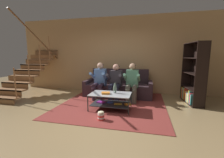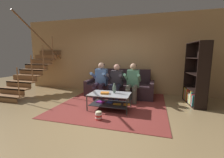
# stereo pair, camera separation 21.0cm
# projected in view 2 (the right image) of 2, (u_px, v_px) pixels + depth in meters

# --- Properties ---
(ground) EXTENTS (16.80, 16.80, 0.00)m
(ground) POSITION_uv_depth(u_px,v_px,m) (100.00, 114.00, 3.71)
(ground) COLOR #9A7F55
(back_partition) EXTENTS (8.40, 0.12, 2.90)m
(back_partition) POSITION_uv_depth(u_px,v_px,m) (122.00, 55.00, 5.82)
(back_partition) COLOR tan
(back_partition) RESTS_ON ground
(staircase_run) EXTENTS (1.06, 2.85, 2.76)m
(staircase_run) POSITION_uv_depth(u_px,v_px,m) (36.00, 66.00, 5.79)
(staircase_run) COLOR #98663F
(staircase_run) RESTS_ON ground
(couch) EXTENTS (2.36, 0.92, 0.94)m
(couch) POSITION_uv_depth(u_px,v_px,m) (120.00, 87.00, 5.40)
(couch) COLOR #34242A
(couch) RESTS_ON ground
(person_seated_left) EXTENTS (0.50, 0.58, 1.20)m
(person_seated_left) POSITION_uv_depth(u_px,v_px,m) (100.00, 79.00, 4.97)
(person_seated_left) COLOR #2C1D2B
(person_seated_left) RESTS_ON ground
(person_seated_middle) EXTENTS (0.50, 0.58, 1.16)m
(person_seated_middle) POSITION_uv_depth(u_px,v_px,m) (116.00, 81.00, 4.82)
(person_seated_middle) COLOR #1F1F30
(person_seated_middle) RESTS_ON ground
(person_seated_right) EXTENTS (0.50, 0.58, 1.19)m
(person_seated_right) POSITION_uv_depth(u_px,v_px,m) (133.00, 81.00, 4.67)
(person_seated_right) COLOR #575649
(person_seated_right) RESTS_ON ground
(coffee_table) EXTENTS (1.10, 0.66, 0.43)m
(coffee_table) POSITION_uv_depth(u_px,v_px,m) (110.00, 99.00, 4.01)
(coffee_table) COLOR #B8BBC3
(coffee_table) RESTS_ON ground
(area_rug) EXTENTS (3.00, 3.39, 0.01)m
(area_rug) POSITION_uv_depth(u_px,v_px,m) (114.00, 102.00, 4.62)
(area_rug) COLOR maroon
(area_rug) RESTS_ON ground
(vase) EXTENTS (0.10, 0.10, 0.28)m
(vase) POSITION_uv_depth(u_px,v_px,m) (114.00, 88.00, 4.02)
(vase) COLOR #536B5C
(vase) RESTS_ON coffee_table
(book_stack) EXTENTS (0.25, 0.20, 0.05)m
(book_stack) POSITION_uv_depth(u_px,v_px,m) (105.00, 93.00, 3.95)
(book_stack) COLOR orange
(book_stack) RESTS_ON coffee_table
(bookshelf) EXTENTS (0.45, 1.06, 1.81)m
(bookshelf) POSITION_uv_depth(u_px,v_px,m) (196.00, 83.00, 4.42)
(bookshelf) COLOR black
(bookshelf) RESTS_ON ground
(popcorn_tub) EXTENTS (0.15, 0.15, 0.21)m
(popcorn_tub) POSITION_uv_depth(u_px,v_px,m) (99.00, 115.00, 3.36)
(popcorn_tub) COLOR red
(popcorn_tub) RESTS_ON ground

